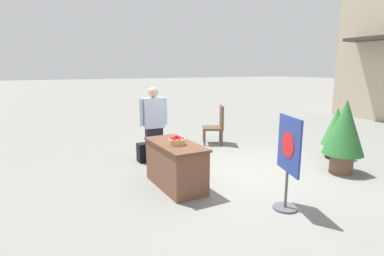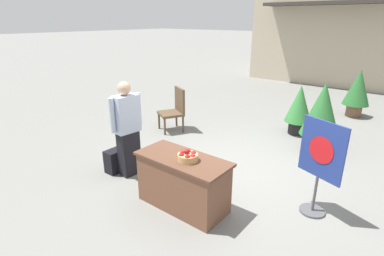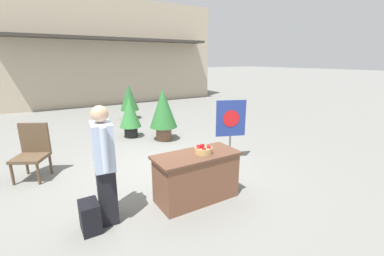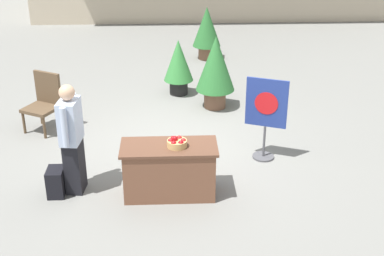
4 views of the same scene
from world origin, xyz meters
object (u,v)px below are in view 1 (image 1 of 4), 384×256
at_px(person_visitor, 154,125).
at_px(potted_plant_near_left, 336,129).
at_px(poster_board, 288,158).
at_px(display_table, 176,165).
at_px(apple_basket, 177,141).
at_px(patio_chair, 217,123).
at_px(potted_plant_far_right, 344,131).
at_px(backpack, 145,152).

distance_m(person_visitor, potted_plant_near_left, 4.18).
height_order(person_visitor, poster_board, person_visitor).
xyz_separation_m(poster_board, potted_plant_near_left, (-1.35, 2.96, -0.11)).
distance_m(display_table, potted_plant_near_left, 4.02).
relative_size(apple_basket, poster_board, 0.20).
xyz_separation_m(patio_chair, potted_plant_far_right, (3.20, 0.88, 0.28)).
distance_m(display_table, backpack, 1.67).
relative_size(patio_chair, potted_plant_far_right, 0.72).
bearing_deg(backpack, apple_basket, -2.33).
height_order(poster_board, potted_plant_far_right, potted_plant_far_right).
bearing_deg(poster_board, patio_chair, -87.44).
distance_m(potted_plant_near_left, potted_plant_far_right, 1.06).
relative_size(poster_board, patio_chair, 1.31).
bearing_deg(potted_plant_near_left, display_table, -93.11).
distance_m(backpack, potted_plant_near_left, 4.41).
distance_m(poster_board, potted_plant_far_right, 2.28).
bearing_deg(potted_plant_far_right, person_visitor, -127.06).
xyz_separation_m(apple_basket, potted_plant_near_left, (0.10, 4.04, -0.17)).
relative_size(display_table, potted_plant_far_right, 0.94).
xyz_separation_m(backpack, potted_plant_near_left, (1.88, 3.96, 0.47)).
height_order(apple_basket, person_visitor, person_visitor).
relative_size(poster_board, potted_plant_far_right, 0.94).
height_order(display_table, potted_plant_near_left, potted_plant_near_left).
xyz_separation_m(patio_chair, potted_plant_near_left, (2.48, 1.65, 0.11)).
distance_m(display_table, patio_chair, 3.28).
bearing_deg(potted_plant_far_right, potted_plant_near_left, 133.18).
xyz_separation_m(person_visitor, poster_board, (2.96, 0.89, -0.07)).
height_order(person_visitor, patio_chair, person_visitor).
height_order(apple_basket, backpack, apple_basket).
bearing_deg(backpack, poster_board, 17.28).
bearing_deg(patio_chair, apple_basket, 73.12).
relative_size(backpack, patio_chair, 0.39).
distance_m(apple_basket, person_visitor, 1.52).
bearing_deg(apple_basket, poster_board, 36.54).
bearing_deg(person_visitor, backpack, -150.57).
xyz_separation_m(display_table, potted_plant_near_left, (0.22, 4.01, 0.28)).
relative_size(apple_basket, potted_plant_near_left, 0.24).
bearing_deg(display_table, poster_board, 33.78).
bearing_deg(patio_chair, person_visitor, 49.84).
relative_size(poster_board, potted_plant_near_left, 1.16).
bearing_deg(person_visitor, apple_basket, -0.55).
height_order(backpack, potted_plant_far_right, potted_plant_far_right).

